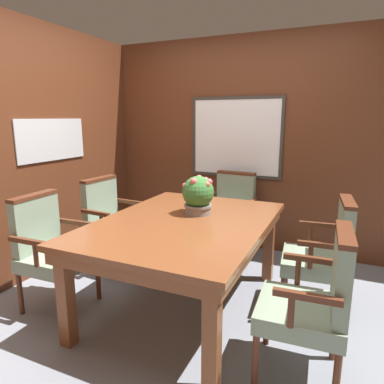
% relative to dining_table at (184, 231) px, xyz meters
% --- Properties ---
extents(ground_plane, '(14.00, 14.00, 0.00)m').
position_rel_dining_table_xyz_m(ground_plane, '(-0.03, -0.05, -0.66)').
color(ground_plane, gray).
extents(wall_back, '(7.20, 0.08, 2.45)m').
position_rel_dining_table_xyz_m(wall_back, '(-0.03, 1.58, 0.57)').
color(wall_back, '#5B2D19').
rests_on(wall_back, ground_plane).
extents(wall_left, '(0.08, 7.20, 2.45)m').
position_rel_dining_table_xyz_m(wall_left, '(-1.64, -0.05, 0.57)').
color(wall_left, '#5B2D19').
rests_on(wall_left, ground_plane).
extents(dining_table, '(1.27, 1.74, 0.75)m').
position_rel_dining_table_xyz_m(dining_table, '(0.00, 0.00, 0.00)').
color(dining_table, brown).
rests_on(dining_table, ground_plane).
extents(chair_right_near, '(0.52, 0.56, 0.94)m').
position_rel_dining_table_xyz_m(chair_right_near, '(1.03, -0.40, -0.15)').
color(chair_right_near, '#562B19').
rests_on(chair_right_near, ground_plane).
extents(chair_left_far, '(0.53, 0.56, 0.94)m').
position_rel_dining_table_xyz_m(chair_left_far, '(-1.04, 0.41, -0.15)').
color(chair_left_far, '#562B19').
rests_on(chair_left_far, ground_plane).
extents(chair_head_far, '(0.57, 0.54, 0.94)m').
position_rel_dining_table_xyz_m(chair_head_far, '(-0.00, 1.24, -0.15)').
color(chair_head_far, '#562B19').
rests_on(chair_head_far, ground_plane).
extents(chair_right_far, '(0.54, 0.57, 0.94)m').
position_rel_dining_table_xyz_m(chair_right_far, '(1.04, 0.39, -0.15)').
color(chair_right_far, '#562B19').
rests_on(chair_right_far, ground_plane).
extents(chair_left_near, '(0.51, 0.55, 0.94)m').
position_rel_dining_table_xyz_m(chair_left_near, '(-1.02, -0.41, -0.15)').
color(chair_left_near, '#562B19').
rests_on(chair_left_near, ground_plane).
extents(potted_plant, '(0.27, 0.27, 0.32)m').
position_rel_dining_table_xyz_m(potted_plant, '(0.02, 0.22, 0.26)').
color(potted_plant, gray).
rests_on(potted_plant, dining_table).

